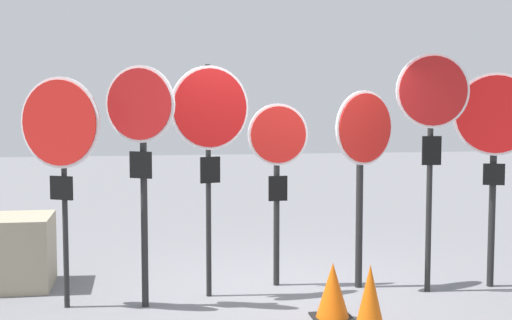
% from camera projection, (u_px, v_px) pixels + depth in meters
% --- Properties ---
extents(ground_plane, '(40.00, 40.00, 0.00)m').
position_uv_depth(ground_plane, '(286.00, 292.00, 7.91)').
color(ground_plane, slate).
extents(stop_sign_0, '(0.82, 0.46, 2.36)m').
position_uv_depth(stop_sign_0, '(60.00, 136.00, 7.13)').
color(stop_sign_0, black).
rests_on(stop_sign_0, ground).
extents(stop_sign_1, '(0.69, 0.40, 2.47)m').
position_uv_depth(stop_sign_1, '(141.00, 132.00, 7.16)').
color(stop_sign_1, black).
rests_on(stop_sign_1, ground).
extents(stop_sign_2, '(0.86, 0.29, 2.50)m').
position_uv_depth(stop_sign_2, '(210.00, 123.00, 7.54)').
color(stop_sign_2, black).
rests_on(stop_sign_2, ground).
extents(stop_sign_3, '(0.70, 0.15, 2.09)m').
position_uv_depth(stop_sign_3, '(278.00, 157.00, 8.03)').
color(stop_sign_3, black).
rests_on(stop_sign_3, ground).
extents(stop_sign_4, '(0.76, 0.38, 2.23)m').
position_uv_depth(stop_sign_4, '(363.00, 149.00, 7.94)').
color(stop_sign_4, black).
rests_on(stop_sign_4, ground).
extents(stop_sign_5, '(0.81, 0.15, 2.63)m').
position_uv_depth(stop_sign_5, '(432.00, 115.00, 7.72)').
color(stop_sign_5, black).
rests_on(stop_sign_5, ground).
extents(stop_sign_6, '(0.88, 0.33, 2.43)m').
position_uv_depth(stop_sign_6, '(495.00, 135.00, 7.95)').
color(stop_sign_6, black).
rests_on(stop_sign_6, ground).
extents(traffic_cone_0, '(0.36, 0.36, 0.68)m').
position_uv_depth(traffic_cone_0, '(370.00, 302.00, 6.32)').
color(traffic_cone_0, black).
rests_on(traffic_cone_0, ground).
extents(traffic_cone_1, '(0.39, 0.39, 0.56)m').
position_uv_depth(traffic_cone_1, '(333.00, 291.00, 6.91)').
color(traffic_cone_1, black).
rests_on(traffic_cone_1, ground).
extents(storage_crate, '(1.01, 0.88, 0.81)m').
position_uv_depth(storage_crate, '(6.00, 252.00, 8.08)').
color(storage_crate, '#9E937A').
rests_on(storage_crate, ground).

